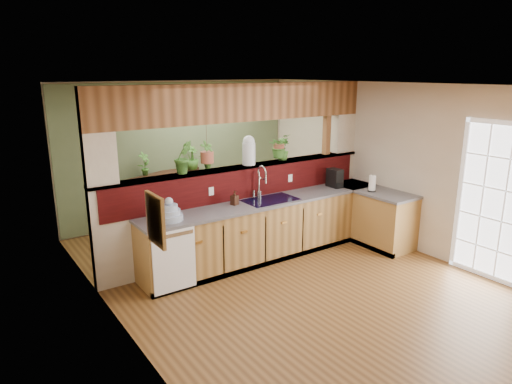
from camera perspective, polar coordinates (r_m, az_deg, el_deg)
ground at (r=6.30m, az=5.23°, el=-11.26°), size 4.60×7.00×0.01m
ceiling at (r=5.66m, az=5.86°, el=13.09°), size 4.60×7.00×0.01m
wall_back at (r=8.75m, az=-9.41°, el=5.05°), size 4.60×0.02×2.60m
wall_left at (r=4.76m, az=-16.27°, el=-3.76°), size 0.02×7.00×2.60m
wall_right at (r=7.50m, az=19.13°, el=2.77°), size 0.02×7.00×2.60m
pass_through_partition at (r=6.94m, az=-1.47°, el=1.74°), size 4.60×0.21×2.60m
pass_through_ledge at (r=6.89m, az=-1.70°, el=3.17°), size 4.60×0.21×0.04m
header_beam at (r=6.76m, az=-1.76°, el=11.12°), size 4.60×0.15×0.55m
sage_backwall at (r=8.73m, az=-9.35°, el=5.03°), size 4.55×0.02×2.55m
countertop at (r=7.24m, az=6.02°, el=-3.87°), size 4.14×1.52×0.90m
dishwasher at (r=5.91m, az=-10.17°, el=-8.43°), size 0.58×0.03×0.82m
navy_sink at (r=6.86m, az=1.80°, el=-1.61°), size 0.82×0.50×0.18m
french_door at (r=6.87m, az=27.48°, el=-1.33°), size 0.06×1.02×2.16m
framed_print at (r=3.97m, az=-12.42°, el=-3.42°), size 0.04×0.35×0.45m
faucet at (r=6.85m, az=0.58°, el=1.42°), size 0.22×0.22×0.51m
dish_stack at (r=5.99m, az=-10.77°, el=-2.61°), size 0.35×0.35×0.31m
soap_dispenser at (r=6.56m, az=-2.71°, el=-0.74°), size 0.11×0.12×0.21m
coffee_maker at (r=7.67m, az=9.86°, el=1.65°), size 0.16×0.27×0.30m
paper_towel at (r=7.52m, az=14.32°, el=1.02°), size 0.13×0.13×0.28m
glass_jar at (r=6.90m, az=-0.91°, el=5.25°), size 0.20×0.20×0.45m
ledge_plant_left at (r=6.37m, az=-9.07°, el=4.33°), size 0.26×0.21×0.46m
ledge_plant_right at (r=7.29m, az=3.35°, el=5.36°), size 0.24×0.24×0.35m
hanging_plant_a at (r=6.52m, az=-6.17°, el=5.76°), size 0.24×0.19×0.55m
hanging_plant_b at (r=7.21m, az=2.90°, el=7.02°), size 0.40×0.36×0.54m
shelving_console at (r=8.53m, az=-11.11°, el=-0.81°), size 1.49×0.94×0.97m
shelf_plant_a at (r=8.23m, az=-13.77°, el=3.46°), size 0.26×0.23×0.42m
shelf_plant_b at (r=8.59m, az=-8.01°, el=4.29°), size 0.32×0.32×0.44m
floor_plant at (r=8.20m, az=-0.54°, el=-1.87°), size 0.91×0.86×0.81m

